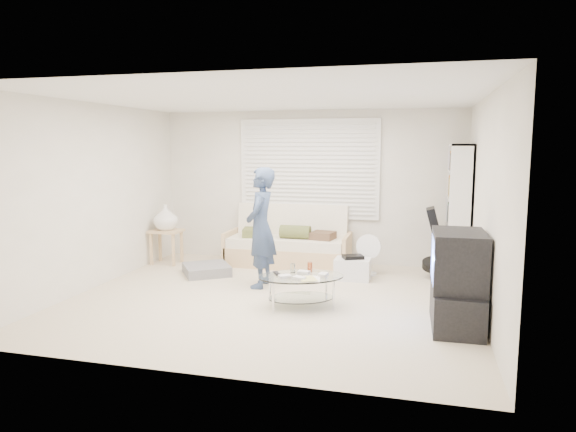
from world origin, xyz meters
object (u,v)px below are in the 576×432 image
(tv_unit, at_px, (457,281))
(coffee_table, at_px, (301,282))
(bookshelf, at_px, (458,212))
(futon_sofa, at_px, (288,246))

(tv_unit, distance_m, coffee_table, 1.79)
(bookshelf, xyz_separation_m, coffee_table, (-1.88, -1.88, -0.67))
(bookshelf, height_order, tv_unit, bookshelf)
(tv_unit, bearing_deg, coffee_table, 171.52)
(futon_sofa, bearing_deg, coffee_table, -71.58)
(bookshelf, xyz_separation_m, tv_unit, (-0.13, -2.14, -0.47))
(coffee_table, bearing_deg, tv_unit, -8.48)
(bookshelf, distance_m, tv_unit, 2.20)
(futon_sofa, bearing_deg, tv_unit, -43.82)
(bookshelf, height_order, coffee_table, bookshelf)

